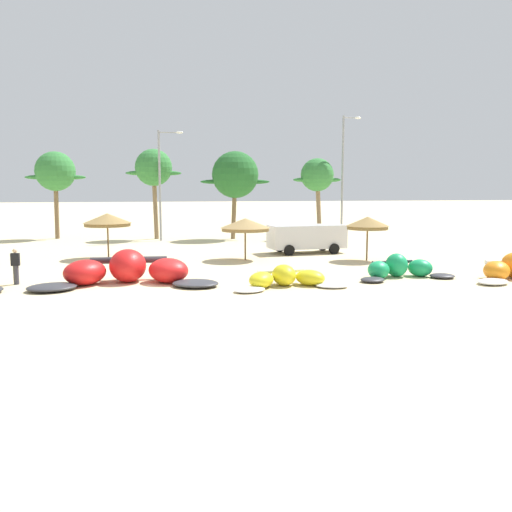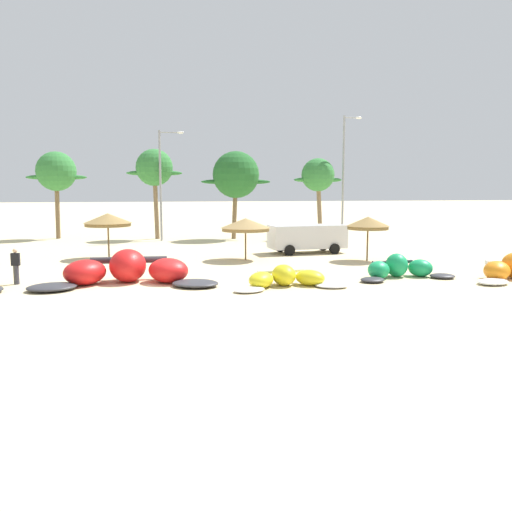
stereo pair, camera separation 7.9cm
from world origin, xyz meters
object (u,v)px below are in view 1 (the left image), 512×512
object	(u,v)px
beach_umbrella_middle	(107,220)
person_near_kites	(16,266)
beach_umbrella_outermost	(368,223)
parked_van	(305,236)
kite_center	(400,269)
palm_center_right	(317,176)
lamppost_west_center	(162,179)
kite_left_of_center	(286,278)
palm_center_left	(235,175)
palm_left_of_gap	(154,169)
kite_left	(127,271)
beach_umbrella_near_palms	(245,225)
palm_left	(55,172)
lamppost_east_center	(344,171)

from	to	relation	value
beach_umbrella_middle	person_near_kites	size ratio (longest dim) A/B	1.77
beach_umbrella_outermost	parked_van	bearing A→B (deg)	122.91
kite_center	beach_umbrella_middle	distance (m)	17.42
beach_umbrella_middle	kite_center	bearing A→B (deg)	-33.04
kite_center	beach_umbrella_middle	size ratio (longest dim) A/B	1.79
parked_van	palm_center_right	bearing A→B (deg)	69.93
beach_umbrella_outermost	lamppost_west_center	world-z (taller)	lamppost_west_center
beach_umbrella_middle	beach_umbrella_outermost	size ratio (longest dim) A/B	1.11
kite_left_of_center	lamppost_west_center	world-z (taller)	lamppost_west_center
palm_center_left	kite_center	bearing A→B (deg)	-75.39
palm_left_of_gap	lamppost_west_center	distance (m)	1.89
kite_center	kite_left	bearing A→B (deg)	177.87
kite_left_of_center	beach_umbrella_near_palms	distance (m)	9.04
palm_left_of_gap	palm_center_right	world-z (taller)	palm_left_of_gap
beach_umbrella_middle	beach_umbrella_near_palms	bearing A→B (deg)	-13.72
palm_center_left	palm_left_of_gap	bearing A→B (deg)	170.89
kite_center	palm_left	distance (m)	30.90
palm_center_right	palm_left_of_gap	bearing A→B (deg)	172.16
kite_center	lamppost_west_center	world-z (taller)	lamppost_west_center
lamppost_west_center	beach_umbrella_near_palms	bearing A→B (deg)	-68.67
palm_left_of_gap	palm_center_left	bearing A→B (deg)	-9.11
kite_left	palm_center_left	world-z (taller)	palm_center_left
kite_center	person_near_kites	world-z (taller)	person_near_kites
kite_left_of_center	palm_left_of_gap	xyz separation A→B (m)	(-6.03, 22.87, 5.43)
person_near_kites	lamppost_east_center	bearing A→B (deg)	41.12
kite_left_of_center	palm_left	xyz separation A→B (m)	(-14.04, 24.46, 5.15)
person_near_kites	lamppost_east_center	distance (m)	28.87
palm_left_of_gap	person_near_kites	bearing A→B (deg)	-105.76
kite_left	kite_left_of_center	size ratio (longest dim) A/B	1.60
kite_left	palm_left_of_gap	bearing A→B (deg)	87.62
kite_center	palm_center_left	bearing A→B (deg)	104.61
palm_center_right	person_near_kites	bearing A→B (deg)	-135.83
beach_umbrella_near_palms	palm_left	distance (m)	20.94
beach_umbrella_outermost	lamppost_east_center	world-z (taller)	lamppost_east_center
beach_umbrella_outermost	parked_van	xyz separation A→B (m)	(-2.69, 4.15, -1.13)
beach_umbrella_middle	beach_umbrella_outermost	world-z (taller)	beach_umbrella_middle
kite_center	palm_left_of_gap	xyz separation A→B (m)	(-11.93, 21.47, 5.35)
beach_umbrella_near_palms	lamppost_east_center	xyz separation A→B (m)	(10.16, 12.34, 3.49)
beach_umbrella_outermost	palm_left_of_gap	world-z (taller)	palm_left_of_gap
kite_center	palm_center_right	world-z (taller)	palm_center_right
kite_center	beach_umbrella_outermost	world-z (taller)	beach_umbrella_outermost
palm_center_left	beach_umbrella_outermost	bearing A→B (deg)	-67.61
beach_umbrella_middle	beach_umbrella_near_palms	xyz separation A→B (m)	(8.11, -1.98, -0.25)
palm_center_left	palm_center_right	size ratio (longest dim) A/B	1.08
lamppost_east_center	beach_umbrella_outermost	bearing A→B (deg)	-102.76
beach_umbrella_middle	beach_umbrella_near_palms	distance (m)	8.35
kite_left	beach_umbrella_middle	distance (m)	9.29
kite_center	beach_umbrella_near_palms	bearing A→B (deg)	130.63
palm_center_right	lamppost_west_center	bearing A→B (deg)	178.68
kite_left_of_center	person_near_kites	size ratio (longest dim) A/B	3.29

